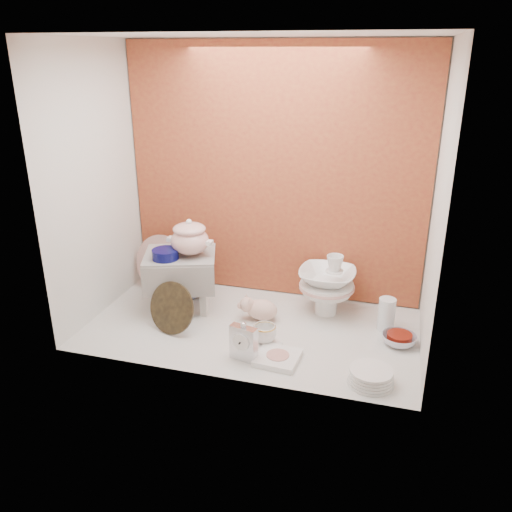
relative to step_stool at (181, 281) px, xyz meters
The scene contains 17 objects.
ground 0.51m from the step_stool, 14.64° to the right, with size 1.80×1.80×0.00m, color silver.
niche_shell 0.89m from the step_stool, ahead, with size 1.86×1.03×1.53m.
step_stool is the anchor object (origin of this frame).
soup_tureen 0.29m from the step_stool, ahead, with size 0.26×0.26×0.22m, color white, non-canonical shape.
cobalt_bowl 0.22m from the step_stool, 116.36° to the right, with size 0.15×0.15×0.05m, color #090A46.
floral_platter 0.30m from the step_stool, 139.40° to the left, with size 0.37×0.10×0.36m, color silver, non-canonical shape.
blue_white_vase 0.16m from the step_stool, 101.25° to the left, with size 0.23×0.23×0.24m, color white.
lacquer_tray 0.29m from the step_stool, 77.55° to the right, with size 0.29×0.11×0.28m, color black, non-canonical shape.
mantel_clock 0.69m from the step_stool, 40.48° to the right, with size 0.14×0.05×0.20m, color silver.
plush_pig 0.51m from the step_stool, ahead, with size 0.22×0.15×0.13m, color #D5A896.
teacup_saucer 0.66m from the step_stool, 25.12° to the right, with size 0.19×0.19×0.01m, color white.
gold_rim_teacup 0.65m from the step_stool, 25.12° to the right, with size 0.12×0.12×0.10m, color white.
lattice_dish 0.81m from the step_stool, 30.69° to the right, with size 0.21×0.21×0.03m, color white.
dinner_plate_stack 1.24m from the step_stool, 22.60° to the right, with size 0.22×0.22×0.07m, color white.
crystal_bowl 1.27m from the step_stool, ahead, with size 0.18×0.18×0.06m, color silver.
clear_glass_vase 1.18m from the step_stool, ahead, with size 0.09×0.09×0.18m, color silver.
porcelain_tower 0.85m from the step_stool, 11.12° to the left, with size 0.32×0.32×0.37m, color white, non-canonical shape.
Camera 1 is at (0.73, -2.46, 1.44)m, focal length 36.87 mm.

